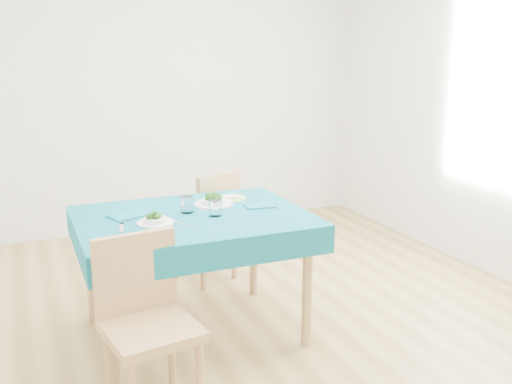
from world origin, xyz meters
name	(u,v)px	position (x,y,z in m)	size (l,w,h in m)	color
room_shell	(256,111)	(0.00, 0.00, 1.35)	(4.02, 4.52, 2.73)	olive
table	(194,275)	(-0.42, -0.04, 0.38)	(1.33, 1.01, 0.76)	#095466
chair_near	(151,313)	(-0.84, -0.72, 0.51)	(0.41, 0.45, 1.02)	#A07A4B
chair_far	(204,217)	(-0.10, 0.77, 0.49)	(0.39, 0.43, 0.99)	#A07A4B
bowl_near	(155,219)	(-0.66, -0.13, 0.79)	(0.20, 0.20, 0.06)	white
bowl_far	(214,199)	(-0.23, 0.14, 0.80)	(0.25, 0.25, 0.07)	white
fork_near	(122,228)	(-0.85, -0.13, 0.76)	(0.02, 0.17, 0.00)	silver
knife_near	(176,221)	(-0.55, -0.13, 0.76)	(0.02, 0.22, 0.00)	silver
fork_far	(201,207)	(-0.33, 0.10, 0.76)	(0.02, 0.17, 0.00)	silver
knife_far	(271,205)	(0.10, -0.01, 0.76)	(0.02, 0.21, 0.00)	silver
napkin_near	(129,216)	(-0.77, 0.08, 0.76)	(0.22, 0.15, 0.01)	#0D5F71
napkin_far	(260,206)	(0.02, -0.01, 0.76)	(0.18, 0.13, 0.01)	#0D5F71
tumbler_center	(187,205)	(-0.43, 0.03, 0.81)	(0.08, 0.08, 0.10)	white
tumbler_side	(215,208)	(-0.30, -0.10, 0.81)	(0.07, 0.07, 0.09)	white
side_plate	(231,198)	(-0.08, 0.23, 0.76)	(0.20, 0.20, 0.01)	#9CCF65
bread_slice	(231,197)	(-0.08, 0.23, 0.77)	(0.09, 0.09, 0.01)	beige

